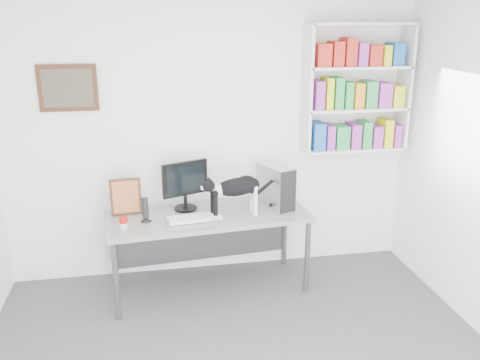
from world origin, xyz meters
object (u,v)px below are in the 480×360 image
Objects in this scene: desk at (209,252)px; pc_tower at (275,186)px; bookshelf at (357,88)px; keyboard at (194,218)px; monitor at (185,185)px; cat at (236,197)px; speaker at (145,209)px; leaning_print at (126,196)px; soup_can at (124,223)px.

pc_tower is (0.66, 0.09, 0.59)m from desk.
pc_tower is at bearing -165.13° from bookshelf.
desk is 0.44m from keyboard.
monitor is 0.36m from keyboard.
desk is at bearing -61.67° from monitor.
cat is at bearing -7.48° from keyboard.
monitor is 0.86m from pc_tower.
bookshelf is 2.13m from desk.
bookshelf is 3.03× the size of pc_tower.
cat reaches higher than speaker.
speaker is (-0.43, 0.04, 0.10)m from keyboard.
bookshelf is 1.97× the size of cat.
keyboard is at bearing -145.48° from desk.
desk is 3.83× the size of keyboard.
pc_tower is at bearing 3.08° from desk.
pc_tower is 1.24m from speaker.
bookshelf is at bearing -1.20° from leaning_print.
bookshelf is at bearing -5.49° from pc_tower.
bookshelf is 2.43m from leaning_print.
speaker is at bearing -169.38° from monitor.
desk is at bearing 141.56° from cat.
bookshelf is at bearing 5.72° from cat.
bookshelf reaches higher than keyboard.
leaning_print is (-0.17, 0.23, 0.06)m from speaker.
pc_tower is 1.18× the size of leaning_print.
leaning_print reaches higher than speaker.
soup_can is at bearing -166.95° from bookshelf.
speaker is at bearing -177.72° from desk.
bookshelf is 1.90m from monitor.
speaker is 0.67× the size of leaning_print.
pc_tower reaches higher than leaning_print.
soup_can is (-1.41, -0.30, -0.15)m from pc_tower.
soup_can is (-2.26, -0.52, -1.03)m from bookshelf.
keyboard is 0.44m from speaker.
leaning_print is (-0.60, 0.27, 0.15)m from keyboard.
cat is (0.43, -0.28, -0.05)m from monitor.
bookshelf is 2.32m from speaker.
soup_can is at bearing -97.77° from leaning_print.
cat is at bearing -20.63° from leaning_print.
monitor is 1.38× the size of leaning_print.
bookshelf reaches higher than speaker.
cat reaches higher than soup_can.
monitor is at bearing 93.13° from keyboard.
pc_tower is at bearing -26.34° from monitor.
bookshelf is 11.87× the size of soup_can.
monitor is 4.59× the size of soup_can.
bookshelf reaches higher than cat.
cat reaches higher than desk.
desk is 4.52× the size of pc_tower.
soup_can reaches higher than keyboard.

